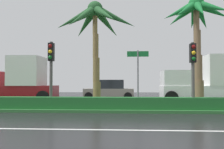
# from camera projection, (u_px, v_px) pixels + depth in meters

# --- Properties ---
(ground_plane) EXTENTS (90.00, 42.00, 0.10)m
(ground_plane) POSITION_uv_depth(u_px,v_px,m) (146.00, 108.00, 14.49)
(ground_plane) COLOR black
(near_lane_divider_stripe) EXTENTS (81.00, 0.14, 0.01)m
(near_lane_divider_stripe) POSITION_uv_depth(u_px,v_px,m) (165.00, 130.00, 7.51)
(near_lane_divider_stripe) COLOR white
(near_lane_divider_stripe) RESTS_ON ground_plane
(median_strip) EXTENTS (85.50, 4.00, 0.15)m
(median_strip) POSITION_uv_depth(u_px,v_px,m) (148.00, 108.00, 13.49)
(median_strip) COLOR #2D6B33
(median_strip) RESTS_ON ground_plane
(median_hedge) EXTENTS (76.50, 0.70, 0.60)m
(median_hedge) POSITION_uv_depth(u_px,v_px,m) (150.00, 103.00, 12.11)
(median_hedge) COLOR #1E6028
(median_hedge) RESTS_ON median_strip
(palm_tree_centre_left) EXTENTS (4.92, 4.33, 6.13)m
(palm_tree_centre_left) POSITION_uv_depth(u_px,v_px,m) (95.00, 23.00, 14.01)
(palm_tree_centre_left) COLOR olive
(palm_tree_centre_left) RESTS_ON median_strip
(palm_tree_centre) EXTENTS (4.03, 3.88, 6.43)m
(palm_tree_centre) POSITION_uv_depth(u_px,v_px,m) (196.00, 20.00, 14.02)
(palm_tree_centre) COLOR brown
(palm_tree_centre) RESTS_ON median_strip
(traffic_signal_median_left) EXTENTS (0.28, 0.43, 3.53)m
(traffic_signal_median_left) POSITION_uv_depth(u_px,v_px,m) (51.00, 62.00, 12.67)
(traffic_signal_median_left) COLOR #4C4C47
(traffic_signal_median_left) RESTS_ON median_strip
(traffic_signal_median_right) EXTENTS (0.28, 0.43, 3.38)m
(traffic_signal_median_right) POSITION_uv_depth(u_px,v_px,m) (193.00, 63.00, 12.00)
(traffic_signal_median_right) COLOR #4C4C47
(traffic_signal_median_right) RESTS_ON median_strip
(street_name_sign) EXTENTS (1.10, 0.08, 3.00)m
(street_name_sign) POSITION_uv_depth(u_px,v_px,m) (138.00, 71.00, 12.21)
(street_name_sign) COLOR slate
(street_name_sign) RESTS_ON median_strip
(box_truck_lead) EXTENTS (6.40, 2.64, 3.46)m
(box_truck_lead) POSITION_uv_depth(u_px,v_px,m) (15.00, 82.00, 18.24)
(box_truck_lead) COLOR maroon
(box_truck_lead) RESTS_ON ground_plane
(car_in_traffic_leading) EXTENTS (4.30, 2.02, 1.72)m
(car_in_traffic_leading) POSITION_uv_depth(u_px,v_px,m) (109.00, 90.00, 20.87)
(car_in_traffic_leading) COLOR gray
(car_in_traffic_leading) RESTS_ON ground_plane
(box_truck_following) EXTENTS (6.40, 2.64, 3.46)m
(box_truck_following) POSITION_uv_depth(u_px,v_px,m) (207.00, 82.00, 17.32)
(box_truck_following) COLOR white
(box_truck_following) RESTS_ON ground_plane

